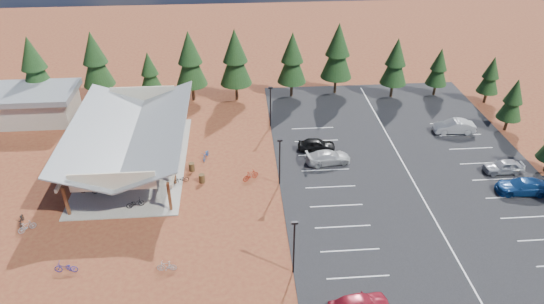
% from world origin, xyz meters
% --- Properties ---
extents(ground, '(140.00, 140.00, 0.00)m').
position_xyz_m(ground, '(0.00, 0.00, 0.00)').
color(ground, maroon).
rests_on(ground, ground).
extents(asphalt_lot, '(27.00, 44.00, 0.04)m').
position_xyz_m(asphalt_lot, '(18.50, 3.00, 0.02)').
color(asphalt_lot, black).
rests_on(asphalt_lot, ground).
extents(concrete_pad, '(10.60, 18.60, 0.10)m').
position_xyz_m(concrete_pad, '(-10.00, 7.00, 0.05)').
color(concrete_pad, gray).
rests_on(concrete_pad, ground).
extents(bike_pavilion, '(11.65, 19.40, 4.97)m').
position_xyz_m(bike_pavilion, '(-10.00, 7.00, 3.82)').
color(bike_pavilion, '#512617').
rests_on(bike_pavilion, concrete_pad).
extents(outbuilding, '(11.00, 7.00, 3.90)m').
position_xyz_m(outbuilding, '(-24.00, 18.00, 2.03)').
color(outbuilding, '#ADA593').
rests_on(outbuilding, ground).
extents(lamp_post_0, '(0.50, 0.25, 5.14)m').
position_xyz_m(lamp_post_0, '(5.00, -10.00, 2.98)').
color(lamp_post_0, black).
rests_on(lamp_post_0, ground).
extents(lamp_post_1, '(0.50, 0.25, 5.14)m').
position_xyz_m(lamp_post_1, '(5.00, 2.00, 2.98)').
color(lamp_post_1, black).
rests_on(lamp_post_1, ground).
extents(lamp_post_2, '(0.50, 0.25, 5.14)m').
position_xyz_m(lamp_post_2, '(5.00, 14.00, 2.98)').
color(lamp_post_2, black).
rests_on(lamp_post_2, ground).
extents(trash_bin_0, '(0.60, 0.60, 0.90)m').
position_xyz_m(trash_bin_0, '(-2.74, 2.88, 0.45)').
color(trash_bin_0, '#463319').
rests_on(trash_bin_0, ground).
extents(trash_bin_1, '(0.60, 0.60, 0.90)m').
position_xyz_m(trash_bin_1, '(-3.88, 5.03, 0.45)').
color(trash_bin_1, '#463319').
rests_on(trash_bin_1, ground).
extents(pine_0, '(4.06, 4.06, 9.45)m').
position_xyz_m(pine_0, '(-23.92, 21.50, 5.77)').
color(pine_0, '#382314').
rests_on(pine_0, ground).
extents(pine_1, '(4.05, 4.05, 9.43)m').
position_xyz_m(pine_1, '(-16.77, 22.83, 5.76)').
color(pine_1, '#382314').
rests_on(pine_1, ground).
extents(pine_2, '(2.91, 2.91, 6.79)m').
position_xyz_m(pine_2, '(-10.02, 22.14, 4.14)').
color(pine_2, '#382314').
rests_on(pine_2, ground).
extents(pine_3, '(4.06, 4.06, 9.45)m').
position_xyz_m(pine_3, '(-4.69, 21.94, 5.78)').
color(pine_3, '#382314').
rests_on(pine_3, ground).
extents(pine_4, '(4.14, 4.14, 9.65)m').
position_xyz_m(pine_4, '(1.07, 21.72, 5.90)').
color(pine_4, '#382314').
rests_on(pine_4, ground).
extents(pine_5, '(3.81, 3.81, 8.88)m').
position_xyz_m(pine_5, '(8.46, 22.18, 5.43)').
color(pine_5, '#382314').
rests_on(pine_5, ground).
extents(pine_6, '(4.19, 4.19, 9.76)m').
position_xyz_m(pine_6, '(14.53, 22.79, 5.97)').
color(pine_6, '#382314').
rests_on(pine_6, ground).
extents(pine_7, '(3.51, 3.51, 8.17)m').
position_xyz_m(pine_7, '(21.91, 21.03, 4.99)').
color(pine_7, '#382314').
rests_on(pine_7, ground).
extents(pine_8, '(2.84, 2.84, 6.61)m').
position_xyz_m(pine_8, '(27.90, 21.11, 4.03)').
color(pine_8, '#382314').
rests_on(pine_8, ground).
extents(pine_12, '(2.81, 2.81, 6.55)m').
position_xyz_m(pine_12, '(32.85, 10.89, 3.99)').
color(pine_12, '#382314').
rests_on(pine_12, ground).
extents(pine_13, '(2.73, 2.73, 6.36)m').
position_xyz_m(pine_13, '(33.72, 18.28, 3.88)').
color(pine_13, '#382314').
rests_on(pine_13, ground).
extents(bike_0, '(1.93, 0.96, 0.97)m').
position_xyz_m(bike_0, '(-13.59, 1.70, 0.58)').
color(bike_0, black).
rests_on(bike_0, concrete_pad).
extents(bike_1, '(1.91, 0.92, 1.11)m').
position_xyz_m(bike_1, '(-10.79, 4.26, 0.65)').
color(bike_1, gray).
rests_on(bike_1, concrete_pad).
extents(bike_2, '(1.57, 0.58, 0.82)m').
position_xyz_m(bike_2, '(-12.58, 9.12, 0.51)').
color(bike_2, '#20499C').
rests_on(bike_2, concrete_pad).
extents(bike_3, '(1.81, 0.53, 1.08)m').
position_xyz_m(bike_3, '(-13.57, 13.84, 0.64)').
color(bike_3, maroon).
rests_on(bike_3, concrete_pad).
extents(bike_4, '(1.77, 1.07, 0.88)m').
position_xyz_m(bike_4, '(-8.73, -0.80, 0.54)').
color(bike_4, black).
rests_on(bike_4, concrete_pad).
extents(bike_5, '(1.50, 0.48, 0.89)m').
position_xyz_m(bike_5, '(-8.70, 6.50, 0.55)').
color(bike_5, gray).
rests_on(bike_5, concrete_pad).
extents(bike_6, '(1.61, 0.87, 0.80)m').
position_xyz_m(bike_6, '(-7.95, 8.69, 0.50)').
color(bike_6, '#24448D').
rests_on(bike_6, concrete_pad).
extents(bike_7, '(1.87, 0.93, 1.08)m').
position_xyz_m(bike_7, '(-6.36, 11.35, 0.64)').
color(bike_7, maroon).
rests_on(bike_7, concrete_pad).
extents(bike_8, '(1.12, 2.00, 0.99)m').
position_xyz_m(bike_8, '(-18.42, -2.45, 0.50)').
color(bike_8, black).
rests_on(bike_8, ground).
extents(bike_9, '(1.51, 1.34, 0.95)m').
position_xyz_m(bike_9, '(-17.66, -3.34, 0.47)').
color(bike_9, gray).
rests_on(bike_9, ground).
extents(bike_10, '(1.89, 0.76, 0.97)m').
position_xyz_m(bike_10, '(-12.86, -8.65, 0.49)').
color(bike_10, navy).
rests_on(bike_10, ground).
extents(bike_13, '(1.60, 0.51, 0.95)m').
position_xyz_m(bike_13, '(-4.97, -9.09, 0.48)').
color(bike_13, '#999AA2').
rests_on(bike_13, ground).
extents(bike_14, '(1.07, 1.97, 0.98)m').
position_xyz_m(bike_14, '(-2.50, 7.24, 0.49)').
color(bike_14, '#164793').
rests_on(bike_14, ground).
extents(bike_15, '(1.81, 1.38, 1.09)m').
position_xyz_m(bike_15, '(2.15, 2.90, 0.54)').
color(bike_15, maroon).
rests_on(bike_15, ground).
extents(bike_16, '(1.63, 1.03, 0.81)m').
position_xyz_m(bike_16, '(-4.80, 2.87, 0.40)').
color(bike_16, black).
rests_on(bike_16, ground).
extents(car_3, '(4.99, 2.54, 1.39)m').
position_xyz_m(car_3, '(10.49, 5.37, 0.73)').
color(car_3, '#B3B3B3').
rests_on(car_3, asphalt_lot).
extents(car_4, '(4.14, 1.81, 1.39)m').
position_xyz_m(car_4, '(9.67, 8.03, 0.73)').
color(car_4, black).
rests_on(car_4, asphalt_lot).
extents(car_7, '(5.22, 2.54, 1.46)m').
position_xyz_m(car_7, '(28.35, -1.34, 0.77)').
color(car_7, navy).
rests_on(car_7, asphalt_lot).
extents(car_8, '(4.12, 1.72, 1.39)m').
position_xyz_m(car_8, '(28.23, 2.21, 0.74)').
color(car_8, '#9D9EA5').
rests_on(car_8, asphalt_lot).
extents(car_9, '(4.84, 1.96, 1.56)m').
position_xyz_m(car_9, '(26.40, 10.70, 0.82)').
color(car_9, '#B2B2B2').
rests_on(car_9, asphalt_lot).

